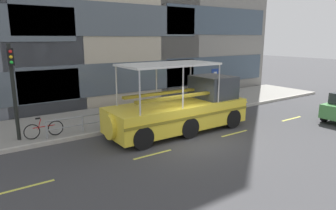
{
  "coord_description": "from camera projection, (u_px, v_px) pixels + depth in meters",
  "views": [
    {
      "loc": [
        -8.41,
        -10.21,
        4.66
      ],
      "look_at": [
        0.05,
        1.96,
        1.3
      ],
      "focal_mm": 31.85,
      "sensor_mm": 36.0,
      "label": 1
    }
  ],
  "objects": [
    {
      "name": "duck_tour_boat",
      "position": [
        186.0,
        108.0,
        15.23
      ],
      "size": [
        9.06,
        2.6,
        3.47
      ],
      "color": "yellow",
      "rests_on": "ground_plane"
    },
    {
      "name": "ground_plane",
      "position": [
        191.0,
        140.0,
        13.88
      ],
      "size": [
        120.0,
        120.0,
        0.0
      ],
      "primitive_type": "plane",
      "color": "#3D3D3F"
    },
    {
      "name": "pedestrian_near_bow",
      "position": [
        194.0,
        94.0,
        19.21
      ],
      "size": [
        0.29,
        0.4,
        1.56
      ],
      "color": "#1E2338",
      "rests_on": "sidewalk"
    },
    {
      "name": "sidewalk",
      "position": [
        134.0,
        114.0,
        18.35
      ],
      "size": [
        32.0,
        4.8,
        0.18
      ],
      "primitive_type": "cube",
      "color": "gray",
      "rests_on": "ground_plane"
    },
    {
      "name": "parking_sign",
      "position": [
        214.0,
        81.0,
        19.57
      ],
      "size": [
        0.6,
        0.12,
        2.5
      ],
      "color": "#4C4F54",
      "rests_on": "sidewalk"
    },
    {
      "name": "curb_guardrail",
      "position": [
        156.0,
        109.0,
        16.63
      ],
      "size": [
        11.76,
        0.09,
        0.84
      ],
      "color": "gray",
      "rests_on": "sidewalk"
    },
    {
      "name": "traffic_light_pole",
      "position": [
        13.0,
        83.0,
        12.78
      ],
      "size": [
        0.24,
        0.46,
        4.24
      ],
      "color": "black",
      "rests_on": "sidewalk"
    },
    {
      "name": "curb_edge",
      "position": [
        155.0,
        123.0,
        16.36
      ],
      "size": [
        32.0,
        0.18,
        0.18
      ],
      "primitive_type": "cube",
      "color": "#B2ADA3",
      "rests_on": "ground_plane"
    },
    {
      "name": "lane_centreline",
      "position": [
        198.0,
        143.0,
        13.49
      ],
      "size": [
        25.8,
        0.12,
        0.01
      ],
      "color": "#DBD64C",
      "rests_on": "ground_plane"
    },
    {
      "name": "leaned_bicycle",
      "position": [
        44.0,
        129.0,
        13.63
      ],
      "size": [
        1.74,
        0.46,
        0.96
      ],
      "color": "black",
      "rests_on": "sidewalk"
    }
  ]
}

